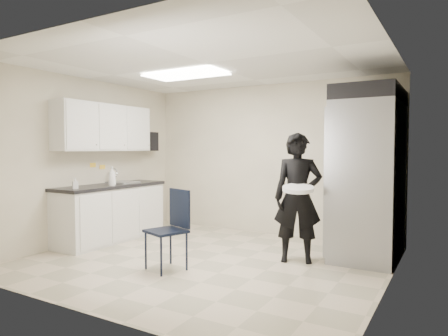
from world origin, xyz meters
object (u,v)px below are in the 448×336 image
Objects in this scene: lower_counter at (111,214)px; commercial_fridge at (369,181)px; folding_chair at (166,231)px; man_tuxedo at (298,198)px.

commercial_fridge is at bearing 15.88° from lower_counter.
folding_chair is (-2.02, -1.88, -0.57)m from commercial_fridge.
folding_chair is 0.56× the size of man_tuxedo.
commercial_fridge is (3.78, 1.07, 0.62)m from lower_counter.
commercial_fridge reaches higher than lower_counter.
man_tuxedo reaches higher than folding_chair.
lower_counter is 1.99× the size of folding_chair.
folding_chair is at bearing -137.05° from commercial_fridge.
folding_chair reaches higher than lower_counter.
man_tuxedo is at bearing -136.12° from commercial_fridge.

